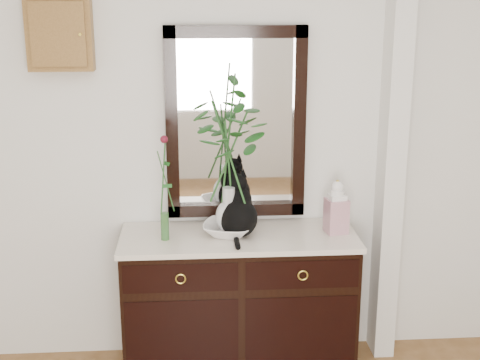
{
  "coord_description": "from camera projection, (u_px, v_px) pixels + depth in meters",
  "views": [
    {
      "loc": [
        -0.14,
        -1.78,
        2.17
      ],
      "look_at": [
        0.1,
        1.63,
        1.2
      ],
      "focal_mm": 50.0,
      "sensor_mm": 36.0,
      "label": 1
    }
  ],
  "objects": [
    {
      "name": "wall_back",
      "position": [
        218.0,
        139.0,
        3.84
      ],
      "size": [
        3.6,
        0.04,
        2.7
      ],
      "primitive_type": "cube",
      "color": "silver",
      "rests_on": "ground"
    },
    {
      "name": "pilaster",
      "position": [
        393.0,
        139.0,
        3.83
      ],
      "size": [
        0.12,
        0.2,
        2.7
      ],
      "primitive_type": "cube",
      "color": "silver",
      "rests_on": "ground"
    },
    {
      "name": "sideboard",
      "position": [
        239.0,
        296.0,
        3.85
      ],
      "size": [
        1.33,
        0.52,
        0.82
      ],
      "color": "black",
      "rests_on": "ground"
    },
    {
      "name": "wall_mirror",
      "position": [
        236.0,
        124.0,
        3.81
      ],
      "size": [
        0.8,
        0.06,
        1.1
      ],
      "color": "black",
      "rests_on": "wall_back"
    },
    {
      "name": "key_cabinet",
      "position": [
        60.0,
        34.0,
        3.59
      ],
      "size": [
        0.35,
        0.1,
        0.4
      ],
      "primitive_type": "cube",
      "color": "brown",
      "rests_on": "wall_back"
    },
    {
      "name": "cat",
      "position": [
        238.0,
        205.0,
        3.7
      ],
      "size": [
        0.25,
        0.3,
        0.35
      ],
      "primitive_type": null,
      "rotation": [
        0.0,
        0.0,
        0.01
      ],
      "color": "black",
      "rests_on": "sideboard"
    },
    {
      "name": "lotus_bowl",
      "position": [
        229.0,
        229.0,
        3.74
      ],
      "size": [
        0.35,
        0.35,
        0.07
      ],
      "primitive_type": "imported",
      "rotation": [
        0.0,
        0.0,
        -0.24
      ],
      "color": "white",
      "rests_on": "sideboard"
    },
    {
      "name": "vase_branches",
      "position": [
        229.0,
        154.0,
        3.62
      ],
      "size": [
        0.47,
        0.47,
        0.9
      ],
      "primitive_type": null,
      "rotation": [
        0.0,
        0.0,
        -0.09
      ],
      "color": "silver",
      "rests_on": "lotus_bowl"
    },
    {
      "name": "bud_vase_rose",
      "position": [
        164.0,
        187.0,
        3.6
      ],
      "size": [
        0.09,
        0.09,
        0.6
      ],
      "primitive_type": null,
      "rotation": [
        0.0,
        0.0,
        -0.33
      ],
      "color": "#366732",
      "rests_on": "sideboard"
    },
    {
      "name": "ginger_jar",
      "position": [
        337.0,
        206.0,
        3.75
      ],
      "size": [
        0.13,
        0.13,
        0.31
      ],
      "primitive_type": null,
      "rotation": [
        0.0,
        0.0,
        0.16
      ],
      "color": "silver",
      "rests_on": "sideboard"
    }
  ]
}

